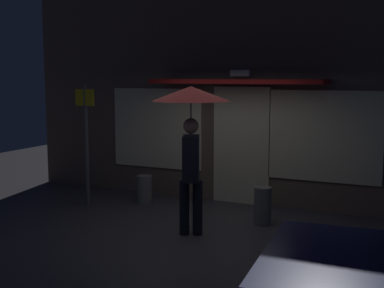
{
  "coord_description": "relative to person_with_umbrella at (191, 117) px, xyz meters",
  "views": [
    {
      "loc": [
        3.13,
        -6.75,
        2.38
      ],
      "look_at": [
        -0.02,
        0.02,
        1.39
      ],
      "focal_mm": 47.51,
      "sensor_mm": 36.0,
      "label": 1
    }
  ],
  "objects": [
    {
      "name": "street_sign_post",
      "position": [
        -2.47,
        0.76,
        -0.5
      ],
      "size": [
        0.4,
        0.07,
        2.26
      ],
      "color": "#595B60",
      "rests_on": "ground"
    },
    {
      "name": "building_facade",
      "position": [
        0.03,
        2.32,
        0.46
      ],
      "size": [
        9.31,
        1.0,
        4.56
      ],
      "color": "brown",
      "rests_on": "ground"
    },
    {
      "name": "person_with_umbrella",
      "position": [
        0.0,
        0.0,
        0.0
      ],
      "size": [
        1.16,
        1.16,
        2.24
      ],
      "rotation": [
        0.0,
        0.0,
        -1.18
      ],
      "color": "black",
      "rests_on": "ground"
    },
    {
      "name": "ground_plane",
      "position": [
        0.04,
        -0.02,
        -1.79
      ],
      "size": [
        18.0,
        18.0,
        0.0
      ],
      "primitive_type": "plane",
      "color": "#423F44"
    },
    {
      "name": "sidewalk_bollard_2",
      "position": [
        -1.62,
        1.39,
        -1.53
      ],
      "size": [
        0.29,
        0.29,
        0.53
      ],
      "primitive_type": "cylinder",
      "color": "slate",
      "rests_on": "ground"
    },
    {
      "name": "sidewalk_bollard",
      "position": [
        0.82,
        0.99,
        -1.48
      ],
      "size": [
        0.28,
        0.28,
        0.61
      ],
      "primitive_type": "cylinder",
      "color": "slate",
      "rests_on": "ground"
    }
  ]
}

